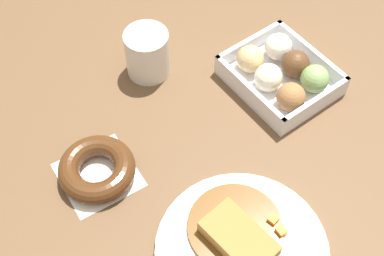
{
  "coord_description": "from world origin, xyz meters",
  "views": [
    {
      "loc": [
        -0.33,
        0.35,
        0.73
      ],
      "look_at": [
        0.07,
        0.05,
        0.03
      ],
      "focal_mm": 49.97,
      "sensor_mm": 36.0,
      "label": 1
    }
  ],
  "objects_px": {
    "donut_box": "(282,73)",
    "chocolate_ring_donut": "(97,169)",
    "coffee_mug": "(147,53)",
    "curry_plate": "(243,249)"
  },
  "relations": [
    {
      "from": "coffee_mug",
      "to": "curry_plate",
      "type": "bearing_deg",
      "value": 166.32
    },
    {
      "from": "chocolate_ring_donut",
      "to": "coffee_mug",
      "type": "xyz_separation_m",
      "value": [
        0.14,
        -0.19,
        0.03
      ]
    },
    {
      "from": "curry_plate",
      "to": "coffee_mug",
      "type": "xyz_separation_m",
      "value": [
        0.37,
        -0.09,
        0.03
      ]
    },
    {
      "from": "chocolate_ring_donut",
      "to": "coffee_mug",
      "type": "height_order",
      "value": "coffee_mug"
    },
    {
      "from": "curry_plate",
      "to": "donut_box",
      "type": "height_order",
      "value": "curry_plate"
    },
    {
      "from": "curry_plate",
      "to": "chocolate_ring_donut",
      "type": "xyz_separation_m",
      "value": [
        0.24,
        0.1,
        0.0
      ]
    },
    {
      "from": "curry_plate",
      "to": "donut_box",
      "type": "bearing_deg",
      "value": -51.74
    },
    {
      "from": "chocolate_ring_donut",
      "to": "coffee_mug",
      "type": "distance_m",
      "value": 0.23
    },
    {
      "from": "donut_box",
      "to": "chocolate_ring_donut",
      "type": "height_order",
      "value": "donut_box"
    },
    {
      "from": "donut_box",
      "to": "chocolate_ring_donut",
      "type": "xyz_separation_m",
      "value": [
        0.03,
        0.36,
        -0.01
      ]
    }
  ]
}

